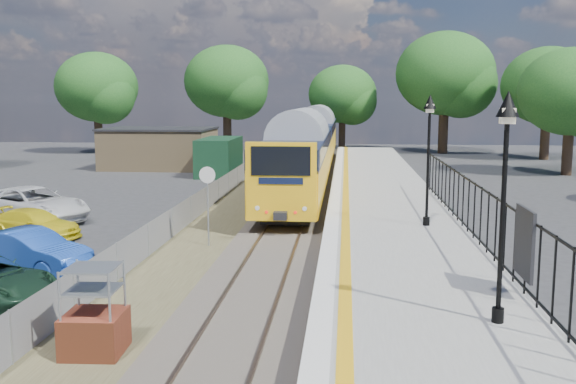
# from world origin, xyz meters

# --- Properties ---
(ground) EXTENTS (120.00, 120.00, 0.00)m
(ground) POSITION_xyz_m (0.00, 0.00, 0.00)
(ground) COLOR #2D2D30
(ground) RESTS_ON ground
(track_bed) EXTENTS (5.90, 80.00, 0.29)m
(track_bed) POSITION_xyz_m (-0.47, 9.67, 0.09)
(track_bed) COLOR #473F38
(track_bed) RESTS_ON ground
(platform) EXTENTS (5.00, 70.00, 0.90)m
(platform) POSITION_xyz_m (4.20, 8.00, 0.45)
(platform) COLOR gray
(platform) RESTS_ON ground
(platform_edge) EXTENTS (0.90, 70.00, 0.01)m
(platform_edge) POSITION_xyz_m (2.14, 8.00, 0.90)
(platform_edge) COLOR silver
(platform_edge) RESTS_ON platform
(victorian_lamp_south) EXTENTS (0.44, 0.44, 4.60)m
(victorian_lamp_south) POSITION_xyz_m (5.50, -4.00, 4.30)
(victorian_lamp_south) COLOR black
(victorian_lamp_south) RESTS_ON platform
(victorian_lamp_north) EXTENTS (0.44, 0.44, 4.60)m
(victorian_lamp_north) POSITION_xyz_m (5.30, 6.00, 4.30)
(victorian_lamp_north) COLOR black
(victorian_lamp_north) RESTS_ON platform
(palisade_fence) EXTENTS (0.12, 26.00, 2.00)m
(palisade_fence) POSITION_xyz_m (6.55, 2.24, 1.84)
(palisade_fence) COLOR black
(palisade_fence) RESTS_ON platform
(wire_fence) EXTENTS (0.06, 52.00, 1.20)m
(wire_fence) POSITION_xyz_m (-4.20, 12.00, 0.60)
(wire_fence) COLOR #999EA3
(wire_fence) RESTS_ON ground
(outbuilding) EXTENTS (10.80, 10.10, 3.12)m
(outbuilding) POSITION_xyz_m (-10.91, 31.21, 1.52)
(outbuilding) COLOR #9D8158
(outbuilding) RESTS_ON ground
(tree_line) EXTENTS (56.80, 43.80, 11.88)m
(tree_line) POSITION_xyz_m (1.40, 42.00, 6.61)
(tree_line) COLOR #332319
(tree_line) RESTS_ON ground
(train) EXTENTS (2.82, 40.83, 3.51)m
(train) POSITION_xyz_m (0.00, 27.58, 2.34)
(train) COLOR #F0B115
(train) RESTS_ON ground
(brick_plinth) EXTENTS (1.25, 1.25, 1.94)m
(brick_plinth) POSITION_xyz_m (-2.77, -4.26, 0.93)
(brick_plinth) COLOR #984526
(brick_plinth) RESTS_ON ground
(speed_sign) EXTENTS (0.59, 0.12, 2.95)m
(speed_sign) POSITION_xyz_m (-2.50, 5.70, 2.02)
(speed_sign) COLOR #999EA3
(speed_sign) RESTS_ON ground
(car_blue) EXTENTS (4.33, 2.63, 1.35)m
(car_blue) POSITION_xyz_m (-7.31, 1.87, 0.67)
(car_blue) COLOR #1A42A1
(car_blue) RESTS_ON ground
(car_yellow) EXTENTS (4.12, 2.57, 1.11)m
(car_yellow) POSITION_xyz_m (-9.55, 6.66, 0.56)
(car_yellow) COLOR yellow
(car_yellow) RESTS_ON ground
(car_white) EXTENTS (6.04, 4.57, 1.52)m
(car_white) POSITION_xyz_m (-11.22, 9.85, 0.76)
(car_white) COLOR silver
(car_white) RESTS_ON ground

